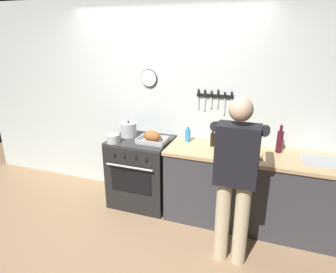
{
  "coord_description": "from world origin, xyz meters",
  "views": [
    {
      "loc": [
        1.31,
        -2.21,
        2.16
      ],
      "look_at": [
        0.2,
        0.85,
        1.03
      ],
      "focal_mm": 31.63,
      "sensor_mm": 36.0,
      "label": 1
    }
  ],
  "objects_px": {
    "roasting_pan": "(152,138)",
    "bottle_soy_sauce": "(212,139)",
    "bottle_wine_red": "(280,141)",
    "stove": "(142,171)",
    "person_cook": "(236,173)",
    "saucepan": "(113,139)",
    "cutting_board": "(246,153)",
    "bottle_olive_oil": "(245,135)",
    "bottle_dish_soap": "(188,135)",
    "stock_pot": "(129,129)"
  },
  "relations": [
    {
      "from": "saucepan",
      "to": "cutting_board",
      "type": "height_order",
      "value": "saucepan"
    },
    {
      "from": "saucepan",
      "to": "stock_pot",
      "type": "bearing_deg",
      "value": 76.74
    },
    {
      "from": "saucepan",
      "to": "bottle_olive_oil",
      "type": "bearing_deg",
      "value": 17.43
    },
    {
      "from": "roasting_pan",
      "to": "saucepan",
      "type": "xyz_separation_m",
      "value": [
        -0.45,
        -0.15,
        -0.02
      ]
    },
    {
      "from": "roasting_pan",
      "to": "stock_pot",
      "type": "relative_size",
      "value": 1.67
    },
    {
      "from": "cutting_board",
      "to": "bottle_olive_oil",
      "type": "xyz_separation_m",
      "value": [
        -0.05,
        0.3,
        0.11
      ]
    },
    {
      "from": "roasting_pan",
      "to": "saucepan",
      "type": "distance_m",
      "value": 0.48
    },
    {
      "from": "bottle_dish_soap",
      "to": "stock_pot",
      "type": "bearing_deg",
      "value": -174.93
    },
    {
      "from": "bottle_wine_red",
      "to": "cutting_board",
      "type": "bearing_deg",
      "value": -151.29
    },
    {
      "from": "stove",
      "to": "saucepan",
      "type": "relative_size",
      "value": 5.61
    },
    {
      "from": "saucepan",
      "to": "bottle_soy_sauce",
      "type": "bearing_deg",
      "value": 14.31
    },
    {
      "from": "roasting_pan",
      "to": "cutting_board",
      "type": "distance_m",
      "value": 1.11
    },
    {
      "from": "bottle_dish_soap",
      "to": "bottle_wine_red",
      "type": "bearing_deg",
      "value": 0.14
    },
    {
      "from": "roasting_pan",
      "to": "cutting_board",
      "type": "height_order",
      "value": "roasting_pan"
    },
    {
      "from": "bottle_wine_red",
      "to": "bottle_soy_sauce",
      "type": "xyz_separation_m",
      "value": [
        -0.74,
        -0.06,
        -0.05
      ]
    },
    {
      "from": "stock_pot",
      "to": "person_cook",
      "type": "bearing_deg",
      "value": -26.5
    },
    {
      "from": "roasting_pan",
      "to": "bottle_dish_soap",
      "type": "bearing_deg",
      "value": 27.52
    },
    {
      "from": "saucepan",
      "to": "cutting_board",
      "type": "bearing_deg",
      "value": 6.26
    },
    {
      "from": "cutting_board",
      "to": "bottle_dish_soap",
      "type": "distance_m",
      "value": 0.75
    },
    {
      "from": "roasting_pan",
      "to": "bottle_dish_soap",
      "type": "distance_m",
      "value": 0.44
    },
    {
      "from": "bottle_dish_soap",
      "to": "bottle_wine_red",
      "type": "relative_size",
      "value": 0.64
    },
    {
      "from": "person_cook",
      "to": "cutting_board",
      "type": "xyz_separation_m",
      "value": [
        0.03,
        0.62,
        -0.04
      ]
    },
    {
      "from": "saucepan",
      "to": "bottle_olive_oil",
      "type": "xyz_separation_m",
      "value": [
        1.51,
        0.48,
        0.06
      ]
    },
    {
      "from": "roasting_pan",
      "to": "cutting_board",
      "type": "bearing_deg",
      "value": 1.0
    },
    {
      "from": "stock_pot",
      "to": "bottle_olive_oil",
      "type": "distance_m",
      "value": 1.46
    },
    {
      "from": "stock_pot",
      "to": "bottle_soy_sauce",
      "type": "bearing_deg",
      "value": 0.59
    },
    {
      "from": "cutting_board",
      "to": "stock_pot",
      "type": "bearing_deg",
      "value": 175.66
    },
    {
      "from": "bottle_olive_oil",
      "to": "bottle_soy_sauce",
      "type": "distance_m",
      "value": 0.39
    },
    {
      "from": "stove",
      "to": "stock_pot",
      "type": "bearing_deg",
      "value": 163.55
    },
    {
      "from": "saucepan",
      "to": "bottle_dish_soap",
      "type": "xyz_separation_m",
      "value": [
        0.84,
        0.35,
        0.03
      ]
    },
    {
      "from": "cutting_board",
      "to": "person_cook",
      "type": "bearing_deg",
      "value": -92.54
    },
    {
      "from": "person_cook",
      "to": "stock_pot",
      "type": "bearing_deg",
      "value": 76.87
    },
    {
      "from": "roasting_pan",
      "to": "bottle_soy_sauce",
      "type": "xyz_separation_m",
      "value": [
        0.71,
        0.14,
        0.02
      ]
    },
    {
      "from": "roasting_pan",
      "to": "bottle_dish_soap",
      "type": "relative_size",
      "value": 1.74
    },
    {
      "from": "stove",
      "to": "person_cook",
      "type": "xyz_separation_m",
      "value": [
        1.28,
        -0.68,
        0.5
      ]
    },
    {
      "from": "stove",
      "to": "roasting_pan",
      "type": "distance_m",
      "value": 0.56
    },
    {
      "from": "saucepan",
      "to": "cutting_board",
      "type": "distance_m",
      "value": 1.58
    },
    {
      "from": "roasting_pan",
      "to": "bottle_olive_oil",
      "type": "xyz_separation_m",
      "value": [
        1.06,
        0.32,
        0.05
      ]
    },
    {
      "from": "bottle_olive_oil",
      "to": "bottle_wine_red",
      "type": "height_order",
      "value": "bottle_wine_red"
    },
    {
      "from": "saucepan",
      "to": "cutting_board",
      "type": "relative_size",
      "value": 0.45
    },
    {
      "from": "bottle_olive_oil",
      "to": "bottle_soy_sauce",
      "type": "relative_size",
      "value": 1.31
    },
    {
      "from": "cutting_board",
      "to": "bottle_olive_oil",
      "type": "bearing_deg",
      "value": 99.76
    },
    {
      "from": "person_cook",
      "to": "bottle_wine_red",
      "type": "bearing_deg",
      "value": -11.05
    },
    {
      "from": "bottle_dish_soap",
      "to": "bottle_wine_red",
      "type": "distance_m",
      "value": 1.06
    },
    {
      "from": "roasting_pan",
      "to": "bottle_olive_oil",
      "type": "height_order",
      "value": "bottle_olive_oil"
    },
    {
      "from": "stock_pot",
      "to": "stove",
      "type": "bearing_deg",
      "value": -16.45
    },
    {
      "from": "saucepan",
      "to": "stove",
      "type": "bearing_deg",
      "value": 41.04
    },
    {
      "from": "roasting_pan",
      "to": "bottle_olive_oil",
      "type": "distance_m",
      "value": 1.11
    },
    {
      "from": "stock_pot",
      "to": "roasting_pan",
      "type": "bearing_deg",
      "value": -18.98
    },
    {
      "from": "stock_pot",
      "to": "bottle_dish_soap",
      "type": "height_order",
      "value": "stock_pot"
    }
  ]
}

